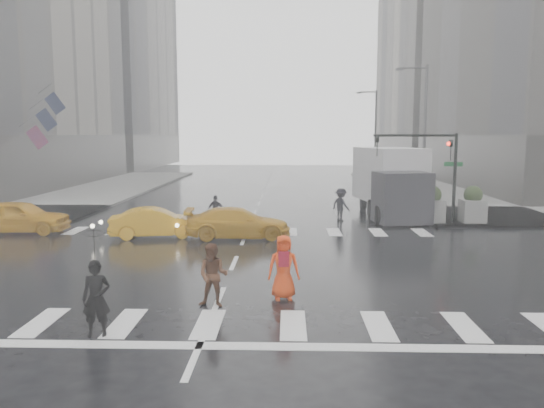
{
  "coord_description": "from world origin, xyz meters",
  "views": [
    {
      "loc": [
        1.86,
        -17.99,
        4.45
      ],
      "look_at": [
        1.27,
        2.0,
        1.82
      ],
      "focal_mm": 35.0,
      "sensor_mm": 36.0,
      "label": 1
    }
  ],
  "objects_px": {
    "taxi_front": "(19,217)",
    "taxi_mid": "(156,223)",
    "traffic_signal_pole": "(435,160)",
    "pedestrian_brown": "(213,275)",
    "box_truck": "(392,181)",
    "pedestrian_orange": "(284,267)"
  },
  "relations": [
    {
      "from": "pedestrian_brown",
      "to": "pedestrian_orange",
      "type": "distance_m",
      "value": 1.94
    },
    {
      "from": "taxi_front",
      "to": "pedestrian_orange",
      "type": "bearing_deg",
      "value": -129.45
    },
    {
      "from": "box_truck",
      "to": "pedestrian_brown",
      "type": "bearing_deg",
      "value": -126.73
    },
    {
      "from": "taxi_front",
      "to": "box_truck",
      "type": "relative_size",
      "value": 0.63
    },
    {
      "from": "taxi_front",
      "to": "taxi_mid",
      "type": "distance_m",
      "value": 6.52
    },
    {
      "from": "box_truck",
      "to": "taxi_front",
      "type": "bearing_deg",
      "value": -174.1
    },
    {
      "from": "pedestrian_brown",
      "to": "taxi_front",
      "type": "distance_m",
      "value": 14.4
    },
    {
      "from": "traffic_signal_pole",
      "to": "pedestrian_brown",
      "type": "relative_size",
      "value": 2.7
    },
    {
      "from": "pedestrian_brown",
      "to": "taxi_mid",
      "type": "distance_m",
      "value": 9.99
    },
    {
      "from": "pedestrian_brown",
      "to": "box_truck",
      "type": "relative_size",
      "value": 0.24
    },
    {
      "from": "pedestrian_brown",
      "to": "pedestrian_orange",
      "type": "relative_size",
      "value": 0.95
    },
    {
      "from": "traffic_signal_pole",
      "to": "pedestrian_orange",
      "type": "relative_size",
      "value": 2.56
    },
    {
      "from": "pedestrian_brown",
      "to": "taxi_front",
      "type": "height_order",
      "value": "pedestrian_brown"
    },
    {
      "from": "traffic_signal_pole",
      "to": "box_truck",
      "type": "bearing_deg",
      "value": 119.59
    },
    {
      "from": "pedestrian_orange",
      "to": "taxi_front",
      "type": "distance_m",
      "value": 15.31
    },
    {
      "from": "traffic_signal_pole",
      "to": "pedestrian_brown",
      "type": "xyz_separation_m",
      "value": [
        -9.06,
        -12.7,
        -2.38
      ]
    },
    {
      "from": "taxi_mid",
      "to": "taxi_front",
      "type": "bearing_deg",
      "value": 71.27
    },
    {
      "from": "pedestrian_orange",
      "to": "taxi_front",
      "type": "bearing_deg",
      "value": 136.7
    },
    {
      "from": "traffic_signal_pole",
      "to": "taxi_mid",
      "type": "distance_m",
      "value": 13.57
    },
    {
      "from": "taxi_mid",
      "to": "box_truck",
      "type": "relative_size",
      "value": 0.56
    },
    {
      "from": "taxi_mid",
      "to": "box_truck",
      "type": "height_order",
      "value": "box_truck"
    },
    {
      "from": "pedestrian_orange",
      "to": "box_truck",
      "type": "bearing_deg",
      "value": 63.25
    }
  ]
}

